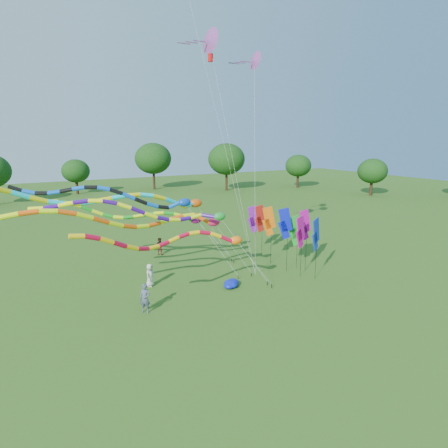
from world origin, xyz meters
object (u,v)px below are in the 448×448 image
tube_kite_orange (150,220)px  person_b (145,298)px  person_c (160,246)px  blue_nylon_heap (228,283)px  tube_kite_red (185,240)px  person_a (150,275)px

tube_kite_orange → person_b: bearing=-137.7°
person_b → person_c: (4.65, 10.64, -0.13)m
tube_kite_orange → blue_nylon_heap: (5.52, 0.10, -5.22)m
tube_kite_red → blue_nylon_heap: tube_kite_red is taller
tube_kite_orange → blue_nylon_heap: bearing=-5.9°
tube_kite_orange → person_a: (0.71, 2.90, -4.65)m
tube_kite_red → person_b: size_ratio=7.01×
tube_kite_red → person_b: tube_kite_red is taller
tube_kite_red → person_c: tube_kite_red is taller
person_b → tube_kite_red: bearing=8.7°
tube_kite_orange → blue_nylon_heap: tube_kite_orange is taller
blue_nylon_heap → person_c: person_c is taller
tube_kite_red → person_b: (-2.10, 1.38, -3.69)m
person_c → person_b: bearing=113.2°
tube_kite_red → person_a: 6.50m
tube_kite_orange → person_c: tube_kite_orange is taller
tube_kite_red → person_c: size_ratio=8.18×
person_c → blue_nylon_heap: bearing=147.0°
person_a → person_b: bearing=-156.9°
person_b → person_c: 11.61m
tube_kite_red → blue_nylon_heap: bearing=23.1°
tube_kite_red → tube_kite_orange: size_ratio=0.83×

